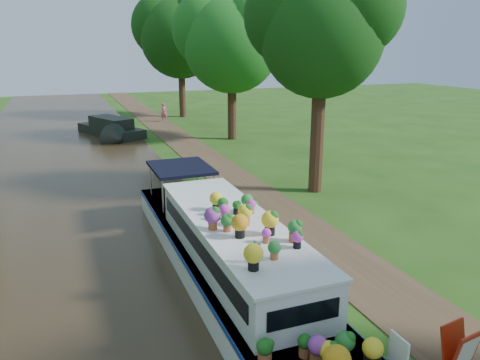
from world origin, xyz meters
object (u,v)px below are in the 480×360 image
at_px(second_boat, 111,128).
at_px(pedestrian_pink, 164,112).
at_px(sandwich_board, 459,355).
at_px(plant_boat, 234,260).

height_order(second_boat, pedestrian_pink, pedestrian_pink).
bearing_deg(pedestrian_pink, second_boat, -131.83).
bearing_deg(second_boat, pedestrian_pink, 22.47).
xyz_separation_m(sandwich_board, pedestrian_pink, (1.45, 31.82, 0.30)).
relative_size(sandwich_board, pedestrian_pink, 0.67).
bearing_deg(sandwich_board, second_boat, 87.84).
distance_m(plant_boat, sandwich_board, 5.15).
bearing_deg(second_boat, plant_boat, -112.93).
bearing_deg(pedestrian_pink, sandwich_board, -91.11).
relative_size(plant_boat, sandwich_board, 13.72).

